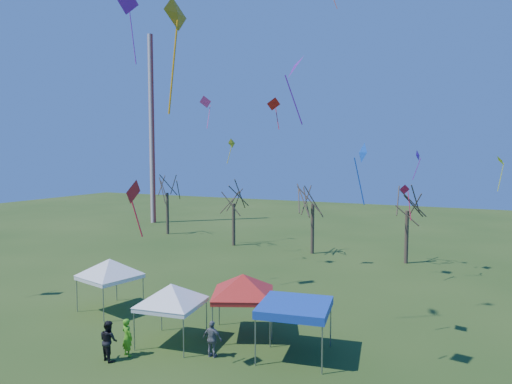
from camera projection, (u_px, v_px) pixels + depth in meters
ground at (189, 370)px, 19.44m from camera, size 140.00×140.00×0.00m
radio_mast at (152, 130)px, 60.91m from camera, size 0.70×0.70×25.00m
tree_0 at (167, 178)px, 52.42m from camera, size 3.83×3.83×8.44m
tree_1 at (234, 188)px, 45.77m from camera, size 3.42×3.42×7.54m
tree_2 at (313, 186)px, 41.96m from camera, size 3.71×3.71×8.18m
tree_3 at (408, 192)px, 38.15m from camera, size 3.59×3.59×7.91m
tent_white_west at (110, 262)px, 26.64m from camera, size 3.95×3.95×3.58m
tent_white_mid at (171, 288)px, 22.00m from camera, size 3.84×3.84×3.41m
tent_red at (243, 278)px, 22.92m from camera, size 3.87×3.87×3.68m
tent_blue at (295, 307)px, 20.67m from camera, size 3.55×3.55×2.45m
person_grey at (212, 339)px, 20.64m from camera, size 0.99×0.43×1.67m
person_dark at (109, 340)px, 20.33m from camera, size 1.04×0.92×1.80m
person_green at (127, 337)px, 20.77m from camera, size 0.72×0.57×1.73m
kite_1 at (133, 192)px, 18.29m from camera, size 0.56×1.08×2.39m
kite_5 at (176, 16)px, 13.48m from camera, size 0.42×1.08×3.49m
kite_22 at (405, 191)px, 32.34m from camera, size 0.90×0.78×2.55m
kite_2 at (206, 102)px, 46.27m from camera, size 1.38×0.80×3.38m
kite_12 at (501, 161)px, 33.58m from camera, size 0.74×0.97×2.67m
kite_13 at (232, 144)px, 41.29m from camera, size 0.67×0.93×2.32m
kite_11 at (274, 104)px, 35.36m from camera, size 1.33×1.34×2.51m
kite_27 at (295, 67)px, 17.29m from camera, size 1.14×1.30×2.65m
kite_19 at (418, 156)px, 32.72m from camera, size 0.57×0.84×2.19m
kite_17 at (362, 154)px, 21.68m from camera, size 0.78×0.93×3.03m
kite_8 at (128, 3)px, 28.04m from camera, size 1.09×1.63×4.49m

